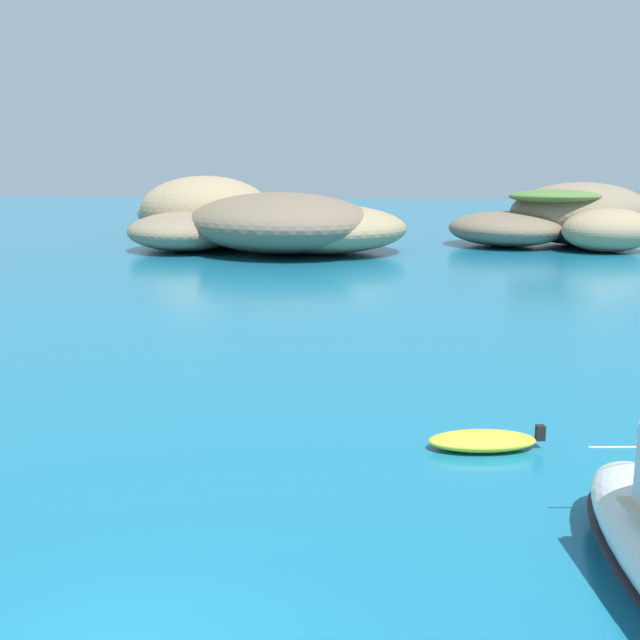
{
  "coord_description": "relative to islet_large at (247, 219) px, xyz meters",
  "views": [
    {
      "loc": [
        4.36,
        -7.18,
        6.46
      ],
      "look_at": [
        -0.63,
        17.3,
        1.42
      ],
      "focal_mm": 40.36,
      "sensor_mm": 36.0,
      "label": 1
    }
  ],
  "objects": [
    {
      "name": "islet_large",
      "position": [
        0.0,
        0.0,
        0.0
      ],
      "size": [
        29.54,
        29.76,
        6.42
      ],
      "color": "#9E8966",
      "rests_on": "ground"
    },
    {
      "name": "dinghy_tender",
      "position": [
        20.26,
        -46.65,
        -2.32
      ],
      "size": [
        2.87,
        1.69,
        0.58
      ],
      "color": "yellow",
      "rests_on": "ground"
    },
    {
      "name": "islet_small",
      "position": [
        28.81,
        7.03,
        -0.05
      ],
      "size": [
        22.46,
        20.43,
        5.84
      ],
      "color": "#756651",
      "rests_on": "ground"
    }
  ]
}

